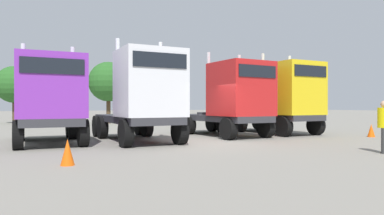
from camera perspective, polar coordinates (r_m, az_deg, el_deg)
ground at (r=14.84m, az=3.03°, el=-5.69°), size 200.00×200.00×0.00m
semi_truck_purple at (r=14.88m, az=-21.95°, el=1.37°), size 2.94×5.85×4.04m
semi_truck_white at (r=14.70m, az=-7.75°, el=1.76°), size 2.83×6.42×4.34m
semi_truck_red at (r=17.52m, az=6.72°, el=1.42°), size 2.56×6.04×4.22m
semi_truck_yellow at (r=19.67m, az=14.85°, el=1.50°), size 2.77×6.17×4.39m
visitor_in_hivis at (r=13.07m, az=28.60°, el=-2.18°), size 0.54×0.54×1.71m
traffic_cone_near at (r=9.75m, az=-19.46°, el=-6.82°), size 0.36×0.36×0.68m
traffic_cone_far at (r=19.57m, az=26.96°, el=-3.33°), size 0.36×0.36×0.64m
oak_far_left at (r=34.44m, az=-26.74°, el=3.30°), size 3.21×3.21×4.99m
oak_far_centre at (r=31.68m, az=-13.34°, el=4.05°), size 3.46×3.46×5.37m
oak_far_right at (r=36.27m, az=-4.94°, el=4.58°), size 3.87×3.87×6.21m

